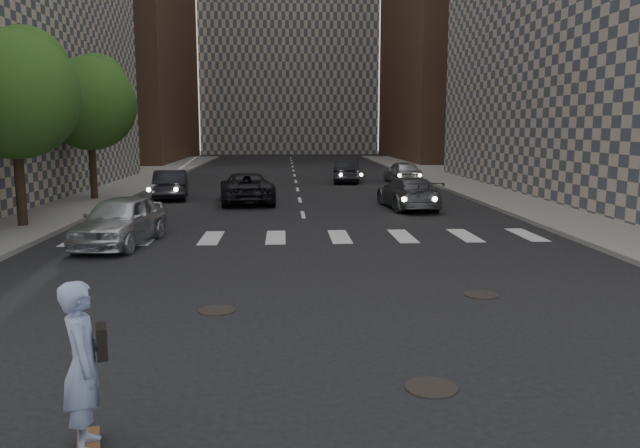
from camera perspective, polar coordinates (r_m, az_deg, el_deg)
The scene contains 14 objects.
ground at distance 10.79m, azimuth 0.70°, elevation -9.60°, with size 160.00×160.00×0.00m, color black.
sidewalk_right at distance 33.98m, azimuth 23.37°, elevation 2.51°, with size 13.00×80.00×0.15m, color gray.
tree_b at distance 23.09m, azimuth -26.02°, elevation 11.05°, with size 4.20×4.20×6.60m.
tree_c at distance 30.64m, azimuth -20.21°, elevation 10.65°, with size 4.20×4.20×6.60m.
manhole_a at distance 8.64m, azimuth 10.13°, elevation -14.50°, with size 0.70×0.70×0.02m, color black.
manhole_b at distance 11.97m, azimuth -9.39°, elevation -7.78°, with size 0.70×0.70×0.02m, color black.
manhole_c at distance 13.29m, azimuth 14.51°, elevation -6.27°, with size 0.70×0.70×0.02m, color black.
skateboarder at distance 6.98m, azimuth -20.78°, elevation -12.07°, with size 0.60×0.98×1.89m.
silver_sedan at distance 19.02m, azimuth -17.81°, elevation 0.31°, with size 1.71×4.25×1.45m, color silver.
traffic_car_a at distance 30.81m, azimuth -13.46°, elevation 3.56°, with size 1.46×4.18×1.38m, color black.
traffic_car_b at distance 26.50m, azimuth 8.07°, elevation 2.84°, with size 1.87×4.60×1.33m, color #55575C.
traffic_car_c at distance 28.39m, azimuth -6.73°, elevation 3.31°, with size 2.29×4.97×1.38m, color black.
traffic_car_d at distance 38.52m, azimuth 7.56°, elevation 4.74°, with size 1.62×4.01×1.37m, color #BABEC2.
traffic_car_e at distance 38.60m, azimuth 2.50°, elevation 4.83°, with size 1.47×4.23×1.39m, color black.
Camera 1 is at (-0.71, -10.20, 3.42)m, focal length 35.00 mm.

